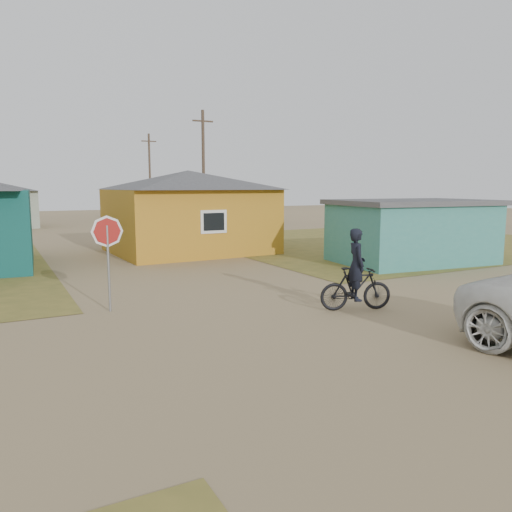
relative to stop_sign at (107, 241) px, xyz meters
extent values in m
plane|color=#967D56|center=(3.35, -3.96, -1.80)|extent=(120.00, 120.00, 0.00)
cube|color=olive|center=(17.35, 9.04, -1.79)|extent=(20.00, 18.00, 0.00)
cube|color=#BD7F1D|center=(5.85, 10.04, -0.30)|extent=(7.21, 6.24, 3.00)
pyramid|color=#3E3E41|center=(5.85, 10.04, 1.65)|extent=(7.72, 6.76, 0.90)
cube|color=silver|center=(5.85, 7.01, -0.15)|extent=(1.20, 0.06, 1.00)
cube|color=black|center=(5.85, 6.98, -0.15)|extent=(0.95, 0.04, 0.75)
cube|color=teal|center=(12.85, 2.54, -0.60)|extent=(6.39, 4.61, 2.40)
cube|color=#3E3E41|center=(12.85, 2.54, 0.70)|extent=(6.71, 4.93, 0.20)
cube|color=gray|center=(13.35, 36.04, -0.40)|extent=(6.41, 5.50, 2.80)
pyramid|color=#3E3E41|center=(13.35, 36.04, 1.40)|extent=(6.95, 6.05, 0.80)
cylinder|color=#4A3A2C|center=(9.85, 18.04, 2.20)|extent=(0.20, 0.20, 8.00)
cube|color=#4A3A2C|center=(9.85, 18.04, 5.50)|extent=(1.40, 0.10, 0.10)
cylinder|color=#4A3A2C|center=(10.85, 34.04, 2.20)|extent=(0.20, 0.20, 8.00)
cube|color=#4A3A2C|center=(10.85, 34.04, 5.50)|extent=(1.40, 0.10, 0.10)
cylinder|color=gray|center=(0.00, 0.00, -0.70)|extent=(0.06, 0.06, 2.19)
imported|color=black|center=(5.61, -2.81, -1.24)|extent=(1.93, 1.13, 1.12)
imported|color=black|center=(5.61, -2.81, -0.61)|extent=(0.64, 0.78, 1.84)
camera|label=1|loc=(-2.49, -12.69, 1.37)|focal=35.00mm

